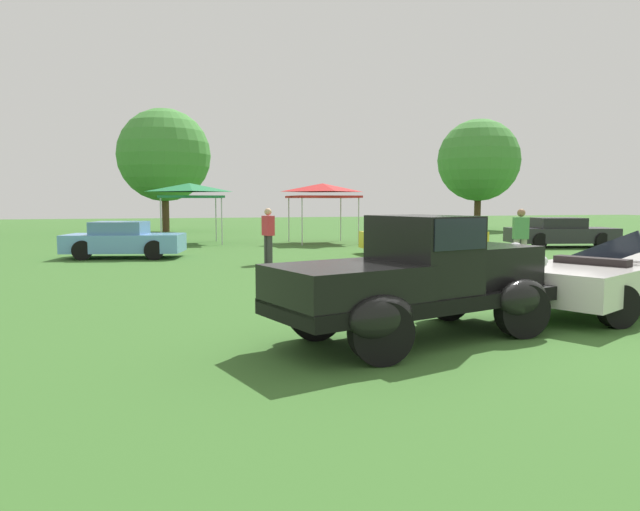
{
  "coord_description": "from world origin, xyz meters",
  "views": [
    {
      "loc": [
        -4.12,
        -7.23,
        1.89
      ],
      "look_at": [
        -1.32,
        2.65,
        0.92
      ],
      "focal_mm": 32.21,
      "sensor_mm": 36.0,
      "label": 1
    }
  ],
  "objects_px": {
    "feature_pickup_truck": "(418,277)",
    "show_car_skyblue": "(124,240)",
    "show_car_charcoal": "(561,233)",
    "spectator_near_truck": "(268,234)",
    "canopy_tent_center_field": "(323,190)",
    "neighbor_convertible": "(603,276)",
    "canopy_tent_left_field": "(190,190)",
    "show_car_yellow": "(422,237)",
    "spectator_between_cars": "(520,237)"
  },
  "relations": [
    {
      "from": "feature_pickup_truck",
      "to": "canopy_tent_left_field",
      "type": "xyz_separation_m",
      "value": [
        -2.0,
        19.31,
        1.56
      ]
    },
    {
      "from": "spectator_near_truck",
      "to": "spectator_between_cars",
      "type": "height_order",
      "value": "same"
    },
    {
      "from": "neighbor_convertible",
      "to": "canopy_tent_center_field",
      "type": "bearing_deg",
      "value": 90.9
    },
    {
      "from": "feature_pickup_truck",
      "to": "neighbor_convertible",
      "type": "height_order",
      "value": "feature_pickup_truck"
    },
    {
      "from": "spectator_between_cars",
      "to": "feature_pickup_truck",
      "type": "bearing_deg",
      "value": -133.43
    },
    {
      "from": "feature_pickup_truck",
      "to": "show_car_charcoal",
      "type": "distance_m",
      "value": 18.13
    },
    {
      "from": "spectator_near_truck",
      "to": "spectator_between_cars",
      "type": "distance_m",
      "value": 7.29
    },
    {
      "from": "show_car_yellow",
      "to": "canopy_tent_center_field",
      "type": "height_order",
      "value": "canopy_tent_center_field"
    },
    {
      "from": "show_car_skyblue",
      "to": "show_car_charcoal",
      "type": "distance_m",
      "value": 17.18
    },
    {
      "from": "canopy_tent_center_field",
      "to": "feature_pickup_truck",
      "type": "bearing_deg",
      "value": -102.01
    },
    {
      "from": "feature_pickup_truck",
      "to": "show_car_skyblue",
      "type": "distance_m",
      "value": 13.9
    },
    {
      "from": "show_car_charcoal",
      "to": "spectator_between_cars",
      "type": "distance_m",
      "value": 9.08
    },
    {
      "from": "spectator_near_truck",
      "to": "spectator_between_cars",
      "type": "xyz_separation_m",
      "value": [
        6.41,
        -3.48,
        0.0
      ]
    },
    {
      "from": "canopy_tent_center_field",
      "to": "show_car_skyblue",
      "type": "bearing_deg",
      "value": -149.54
    },
    {
      "from": "feature_pickup_truck",
      "to": "canopy_tent_left_field",
      "type": "relative_size",
      "value": 1.56
    },
    {
      "from": "neighbor_convertible",
      "to": "show_car_yellow",
      "type": "xyz_separation_m",
      "value": [
        1.76,
        10.78,
        0.02
      ]
    },
    {
      "from": "show_car_skyblue",
      "to": "canopy_tent_center_field",
      "type": "xyz_separation_m",
      "value": [
        8.37,
        4.92,
        1.82
      ]
    },
    {
      "from": "feature_pickup_truck",
      "to": "spectator_near_truck",
      "type": "xyz_separation_m",
      "value": [
        -0.19,
        10.06,
        0.05
      ]
    },
    {
      "from": "show_car_skyblue",
      "to": "spectator_between_cars",
      "type": "bearing_deg",
      "value": -31.43
    },
    {
      "from": "canopy_tent_left_field",
      "to": "show_car_skyblue",
      "type": "bearing_deg",
      "value": -112.31
    },
    {
      "from": "show_car_skyblue",
      "to": "canopy_tent_left_field",
      "type": "relative_size",
      "value": 1.45
    },
    {
      "from": "show_car_charcoal",
      "to": "spectator_between_cars",
      "type": "height_order",
      "value": "spectator_between_cars"
    },
    {
      "from": "spectator_near_truck",
      "to": "canopy_tent_left_field",
      "type": "xyz_separation_m",
      "value": [
        -1.81,
        9.25,
        1.51
      ]
    },
    {
      "from": "show_car_skyblue",
      "to": "canopy_tent_left_field",
      "type": "distance_m",
      "value": 6.91
    },
    {
      "from": "canopy_tent_center_field",
      "to": "spectator_near_truck",
      "type": "bearing_deg",
      "value": -116.71
    },
    {
      "from": "canopy_tent_center_field",
      "to": "spectator_between_cars",
      "type": "bearing_deg",
      "value": -78.31
    },
    {
      "from": "spectator_near_truck",
      "to": "canopy_tent_left_field",
      "type": "relative_size",
      "value": 0.6
    },
    {
      "from": "show_car_skyblue",
      "to": "show_car_yellow",
      "type": "relative_size",
      "value": 0.92
    },
    {
      "from": "show_car_yellow",
      "to": "canopy_tent_left_field",
      "type": "distance_m",
      "value": 10.94
    },
    {
      "from": "show_car_skyblue",
      "to": "spectator_near_truck",
      "type": "xyz_separation_m",
      "value": [
        4.34,
        -3.09,
        0.32
      ]
    },
    {
      "from": "show_car_yellow",
      "to": "show_car_charcoal",
      "type": "height_order",
      "value": "same"
    },
    {
      "from": "show_car_charcoal",
      "to": "spectator_between_cars",
      "type": "relative_size",
      "value": 2.68
    },
    {
      "from": "feature_pickup_truck",
      "to": "spectator_near_truck",
      "type": "relative_size",
      "value": 2.61
    },
    {
      "from": "spectator_near_truck",
      "to": "feature_pickup_truck",
      "type": "bearing_deg",
      "value": -88.93
    },
    {
      "from": "spectator_near_truck",
      "to": "show_car_yellow",
      "type": "bearing_deg",
      "value": 17.18
    },
    {
      "from": "show_car_skyblue",
      "to": "show_car_charcoal",
      "type": "xyz_separation_m",
      "value": [
        17.18,
        -0.16,
        0.0
      ]
    },
    {
      "from": "show_car_skyblue",
      "to": "canopy_tent_left_field",
      "type": "xyz_separation_m",
      "value": [
        2.53,
        6.16,
        1.82
      ]
    },
    {
      "from": "spectator_near_truck",
      "to": "canopy_tent_center_field",
      "type": "height_order",
      "value": "canopy_tent_center_field"
    },
    {
      "from": "neighbor_convertible",
      "to": "show_car_charcoal",
      "type": "bearing_deg",
      "value": 54.18
    },
    {
      "from": "show_car_charcoal",
      "to": "canopy_tent_center_field",
      "type": "bearing_deg",
      "value": 149.99
    },
    {
      "from": "feature_pickup_truck",
      "to": "canopy_tent_center_field",
      "type": "distance_m",
      "value": 18.54
    },
    {
      "from": "spectator_between_cars",
      "to": "canopy_tent_left_field",
      "type": "relative_size",
      "value": 0.6
    },
    {
      "from": "neighbor_convertible",
      "to": "show_car_skyblue",
      "type": "height_order",
      "value": "neighbor_convertible"
    },
    {
      "from": "show_car_skyblue",
      "to": "feature_pickup_truck",
      "type": "bearing_deg",
      "value": -70.99
    },
    {
      "from": "neighbor_convertible",
      "to": "spectator_near_truck",
      "type": "bearing_deg",
      "value": 115.74
    },
    {
      "from": "neighbor_convertible",
      "to": "spectator_near_truck",
      "type": "xyz_separation_m",
      "value": [
        -4.3,
        8.91,
        0.33
      ]
    },
    {
      "from": "feature_pickup_truck",
      "to": "show_car_charcoal",
      "type": "bearing_deg",
      "value": 45.74
    },
    {
      "from": "canopy_tent_center_field",
      "to": "show_car_yellow",
      "type": "bearing_deg",
      "value": -71.78
    },
    {
      "from": "spectator_between_cars",
      "to": "canopy_tent_left_field",
      "type": "xyz_separation_m",
      "value": [
        -8.22,
        12.73,
        1.51
      ]
    },
    {
      "from": "show_car_yellow",
      "to": "canopy_tent_center_field",
      "type": "relative_size",
      "value": 1.55
    }
  ]
}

